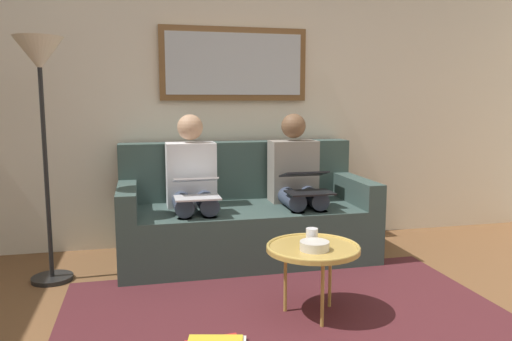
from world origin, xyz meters
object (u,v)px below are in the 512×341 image
cup (312,236)px  laptop_silver (196,187)px  person_right (192,184)px  standing_lamp (41,81)px  coffee_table (313,249)px  laptop_black (306,182)px  bowl (314,246)px  couch (244,217)px  framed_mirror (234,64)px  person_left (297,180)px

cup → laptop_silver: (0.58, -0.84, 0.17)m
person_right → laptop_silver: size_ratio=3.36×
person_right → standing_lamp: bearing=11.2°
coffee_table → laptop_black: bearing=-106.5°
bowl → laptop_black: laptop_black is taller
couch → framed_mirror: (0.00, -0.39, 1.24)m
bowl → laptop_silver: size_ratio=0.49×
cup → person_left: (-0.26, -1.09, 0.15)m
cup → bowl: cup is taller
person_right → laptop_silver: (0.00, 0.25, 0.02)m
cup → laptop_silver: 1.04m
framed_mirror → person_left: size_ratio=1.10×
standing_lamp → laptop_silver: bearing=177.3°
coffee_table → standing_lamp: (1.58, -0.95, 0.97)m
coffee_table → bowl: bearing=76.6°
cup → standing_lamp: (1.59, -0.89, 0.91)m
coffee_table → cup: 0.09m
bowl → person_right: size_ratio=0.15×
bowl → laptop_silver: bearing=-60.3°
laptop_silver → standing_lamp: standing_lamp is taller
framed_mirror → standing_lamp: size_ratio=0.76×
person_left → laptop_black: person_left is taller
person_right → laptop_silver: person_right is taller
bowl → person_right: 1.34m
person_left → laptop_silver: person_left is taller
couch → coffee_table: bearing=97.0°
coffee_table → cup: size_ratio=6.00×
bowl → laptop_silver: (0.55, -0.97, 0.19)m
cup → person_left: 1.13m
framed_mirror → bowl: 2.01m
bowl → standing_lamp: bearing=-33.0°
couch → person_left: size_ratio=1.71×
coffee_table → person_right: size_ratio=0.47×
framed_mirror → standing_lamp: (1.43, 0.66, -0.18)m
person_left → framed_mirror: bearing=-47.5°
person_left → laptop_silver: bearing=16.4°
framed_mirror → laptop_silver: size_ratio=3.71×
person_right → standing_lamp: size_ratio=0.69×
bowl → framed_mirror: bearing=-85.4°
couch → cup: (-0.16, 1.15, 0.15)m
framed_mirror → bowl: framed_mirror is taller
person_left → person_right: size_ratio=1.00×
framed_mirror → person_right: framed_mirror is taller
person_left → standing_lamp: standing_lamp is taller
laptop_black → standing_lamp: size_ratio=0.23×
bowl → couch: bearing=-84.1°
framed_mirror → cup: framed_mirror is taller
framed_mirror → bowl: size_ratio=7.60×
framed_mirror → person_left: (-0.42, 0.46, -0.94)m
bowl → person_left: bearing=-103.2°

